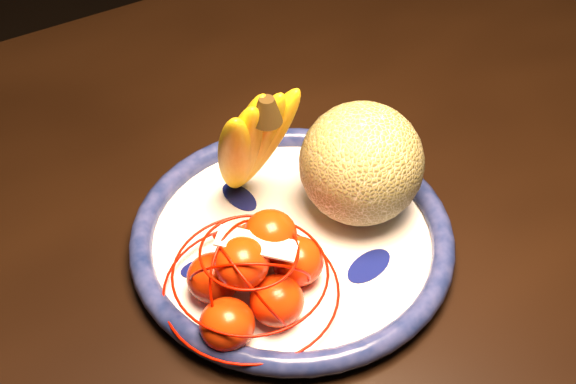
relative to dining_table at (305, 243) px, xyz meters
name	(u,v)px	position (x,y,z in m)	size (l,w,h in m)	color
dining_table	(305,243)	(0.00, 0.00, 0.00)	(1.61, 1.08, 0.76)	black
fruit_bowl	(292,239)	(-0.05, -0.06, 0.09)	(0.33, 0.33, 0.03)	white
cantaloupe	(361,164)	(0.03, -0.05, 0.16)	(0.12, 0.12, 0.12)	olive
banana_bunch	(249,141)	(-0.06, 0.00, 0.18)	(0.11, 0.11, 0.17)	yellow
mandarin_bag	(254,274)	(-0.11, -0.12, 0.12)	(0.21, 0.21, 0.10)	#F32900
price_tag	(257,243)	(-0.10, -0.12, 0.16)	(0.07, 0.03, 0.00)	white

